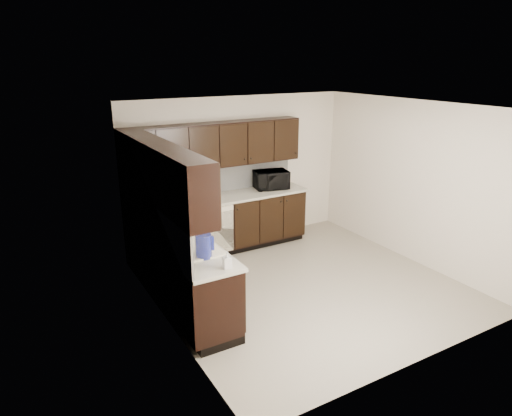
{
  "coord_description": "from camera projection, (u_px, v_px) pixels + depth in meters",
  "views": [
    {
      "loc": [
        -3.5,
        -4.69,
        3.07
      ],
      "look_at": [
        -0.45,
        0.6,
        1.06
      ],
      "focal_mm": 32.0,
      "sensor_mm": 36.0,
      "label": 1
    }
  ],
  "objects": [
    {
      "name": "paper_towel_roll",
      "position": [
        166.0,
        208.0,
        6.41
      ],
      "size": [
        0.16,
        0.16,
        0.27
      ],
      "primitive_type": "cylinder",
      "rotation": [
        0.0,
        0.0,
        0.41
      ],
      "color": "white",
      "rests_on": "countertop"
    },
    {
      "name": "wall_left",
      "position": [
        164.0,
        228.0,
        5.14
      ],
      "size": [
        0.02,
        4.0,
        2.5
      ],
      "primitive_type": "cube",
      "color": "beige",
      "rests_on": "floor"
    },
    {
      "name": "toaster_oven",
      "position": [
        143.0,
        202.0,
        6.71
      ],
      "size": [
        0.43,
        0.36,
        0.23
      ],
      "primitive_type": "cube",
      "rotation": [
        0.0,
        0.0,
        0.25
      ],
      "color": "silver",
      "rests_on": "countertop"
    },
    {
      "name": "storage_bin",
      "position": [
        168.0,
        217.0,
        6.16
      ],
      "size": [
        0.49,
        0.38,
        0.18
      ],
      "primitive_type": "cube",
      "rotation": [
        0.0,
        0.0,
        -0.1
      ],
      "color": "silver",
      "rests_on": "countertop"
    },
    {
      "name": "microwave",
      "position": [
        271.0,
        180.0,
        7.8
      ],
      "size": [
        0.63,
        0.49,
        0.31
      ],
      "primitive_type": "imported",
      "rotation": [
        0.0,
        0.0,
        -0.21
      ],
      "color": "black",
      "rests_on": "countertop"
    },
    {
      "name": "dishwasher",
      "position": [
        217.0,
        228.0,
        7.14
      ],
      "size": [
        0.58,
        0.04,
        0.78
      ],
      "color": "#EEE3C2",
      "rests_on": "lower_cabinets"
    },
    {
      "name": "backsplash",
      "position": [
        186.0,
        195.0,
        6.62
      ],
      "size": [
        3.0,
        2.8,
        0.48
      ],
      "color": "beige",
      "rests_on": "countertop"
    },
    {
      "name": "wall_right",
      "position": [
        413.0,
        182.0,
        7.04
      ],
      "size": [
        0.02,
        4.0,
        2.5
      ],
      "primitive_type": "cube",
      "color": "beige",
      "rests_on": "floor"
    },
    {
      "name": "sink",
      "position": [
        192.0,
        253.0,
        5.4
      ],
      "size": [
        0.54,
        0.82,
        0.42
      ],
      "color": "#EEE3C2",
      "rests_on": "countertop"
    },
    {
      "name": "blue_pitcher",
      "position": [
        204.0,
        246.0,
        5.09
      ],
      "size": [
        0.22,
        0.22,
        0.28
      ],
      "primitive_type": "cylinder",
      "rotation": [
        0.0,
        0.0,
        -0.21
      ],
      "color": "navy",
      "rests_on": "countertop"
    },
    {
      "name": "wall_back",
      "position": [
        238.0,
        171.0,
        7.74
      ],
      "size": [
        4.0,
        0.02,
        2.5
      ],
      "primitive_type": "cube",
      "color": "beige",
      "rests_on": "floor"
    },
    {
      "name": "soap_bottle_b",
      "position": [
        154.0,
        214.0,
        6.19
      ],
      "size": [
        0.1,
        0.1,
        0.24
      ],
      "primitive_type": "imported",
      "rotation": [
        0.0,
        0.0,
        -0.07
      ],
      "color": "gray",
      "rests_on": "countertop"
    },
    {
      "name": "ceiling",
      "position": [
        311.0,
        106.0,
        5.7
      ],
      "size": [
        4.0,
        4.0,
        0.0
      ],
      "primitive_type": "plane",
      "rotation": [
        3.14,
        0.0,
        0.0
      ],
      "color": "white",
      "rests_on": "wall_back"
    },
    {
      "name": "soap_bottle_a",
      "position": [
        227.0,
        260.0,
        4.84
      ],
      "size": [
        0.09,
        0.09,
        0.19
      ],
      "primitive_type": "imported",
      "rotation": [
        0.0,
        0.0,
        -0.06
      ],
      "color": "gray",
      "rests_on": "countertop"
    },
    {
      "name": "floor",
      "position": [
        305.0,
        285.0,
        6.48
      ],
      "size": [
        4.0,
        4.0,
        0.0
      ],
      "primitive_type": "plane",
      "color": "#9E9683",
      "rests_on": "ground"
    },
    {
      "name": "upper_cabinets",
      "position": [
        195.0,
        156.0,
        6.4
      ],
      "size": [
        3.0,
        2.8,
        0.7
      ],
      "color": "black",
      "rests_on": "wall_back"
    },
    {
      "name": "wall_front",
      "position": [
        429.0,
        255.0,
        4.45
      ],
      "size": [
        4.0,
        0.02,
        2.5
      ],
      "primitive_type": "cube",
      "color": "beige",
      "rests_on": "floor"
    },
    {
      "name": "lower_cabinets",
      "position": [
        207.0,
        246.0,
        6.79
      ],
      "size": [
        3.0,
        2.8,
        0.9
      ],
      "color": "black",
      "rests_on": "floor"
    },
    {
      "name": "countertop",
      "position": [
        206.0,
        214.0,
        6.63
      ],
      "size": [
        3.03,
        2.83,
        0.04
      ],
      "color": "beige",
      "rests_on": "lower_cabinets"
    },
    {
      "name": "teal_tumbler",
      "position": [
        180.0,
        215.0,
        6.18
      ],
      "size": [
        0.13,
        0.13,
        0.22
      ],
      "primitive_type": "cylinder",
      "rotation": [
        0.0,
        0.0,
        0.37
      ],
      "color": "#0B836F",
      "rests_on": "countertop"
    }
  ]
}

